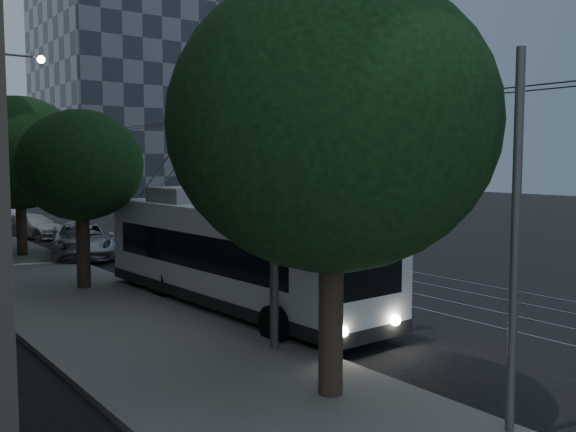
# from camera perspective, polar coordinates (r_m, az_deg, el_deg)

# --- Properties ---
(ground) EXTENTS (120.00, 120.00, 0.00)m
(ground) POSITION_cam_1_polar(r_m,az_deg,el_deg) (21.32, 4.70, -6.74)
(ground) COLOR black
(ground) RESTS_ON ground
(tram_rails) EXTENTS (4.52, 90.00, 0.02)m
(tram_rails) POSITION_cam_1_polar(r_m,az_deg,el_deg) (39.45, -11.96, -1.40)
(tram_rails) COLOR gray
(tram_rails) RESTS_ON ground
(overhead_wires) EXTENTS (2.23, 90.00, 6.00)m
(overhead_wires) POSITION_cam_1_polar(r_m,az_deg,el_deg) (36.75, -22.72, 3.27)
(overhead_wires) COLOR black
(overhead_wires) RESTS_ON ground
(building_distant_right) EXTENTS (22.00, 18.00, 24.00)m
(building_distant_right) POSITION_cam_1_polar(r_m,az_deg,el_deg) (77.87, -12.50, 10.53)
(building_distant_right) COLOR #393C48
(building_distant_right) RESTS_ON ground
(trolleybus) EXTENTS (2.88, 11.65, 5.63)m
(trolleybus) POSITION_cam_1_polar(r_m,az_deg,el_deg) (18.74, -5.03, -3.42)
(trolleybus) COLOR silver
(trolleybus) RESTS_ON ground
(pickup_silver) EXTENTS (4.04, 6.00, 1.53)m
(pickup_silver) POSITION_cam_1_polar(r_m,az_deg,el_deg) (29.87, -17.79, -2.10)
(pickup_silver) COLOR #A1A3A8
(pickup_silver) RESTS_ON ground
(car_white_a) EXTENTS (2.72, 3.93, 1.24)m
(car_white_a) POSITION_cam_1_polar(r_m,az_deg,el_deg) (34.54, -17.63, -1.40)
(car_white_a) COLOR #BDBCC1
(car_white_a) RESTS_ON ground
(car_white_b) EXTENTS (3.40, 4.86, 1.31)m
(car_white_b) POSITION_cam_1_polar(r_m,az_deg,el_deg) (38.34, -21.68, -0.86)
(car_white_b) COLOR silver
(car_white_b) RESTS_ON ground
(car_white_c) EXTENTS (2.79, 4.65, 1.45)m
(car_white_c) POSITION_cam_1_polar(r_m,az_deg,el_deg) (43.33, -23.76, -0.20)
(car_white_c) COLOR #AFAFB3
(car_white_c) RESTS_ON ground
(tree_0) EXTENTS (5.75, 5.75, 7.56)m
(tree_0) POSITION_cam_1_polar(r_m,az_deg,el_deg) (11.24, 3.93, 8.17)
(tree_0) COLOR #2F231A
(tree_0) RESTS_ON ground
(tree_1) EXTENTS (4.01, 4.01, 5.98)m
(tree_1) POSITION_cam_1_polar(r_m,az_deg,el_deg) (21.92, -17.93, 4.27)
(tree_1) COLOR #2F231A
(tree_1) RESTS_ON ground
(tree_2) EXTENTS (5.49, 5.49, 7.11)m
(tree_2) POSITION_cam_1_polar(r_m,az_deg,el_deg) (30.41, -22.80, 5.18)
(tree_2) COLOR #2F231A
(tree_2) RESTS_ON ground
(streetlamp_near) EXTENTS (2.32, 0.44, 9.52)m
(streetlamp_near) POSITION_cam_1_polar(r_m,az_deg,el_deg) (14.35, 0.08, 10.71)
(streetlamp_near) COLOR #545456
(streetlamp_near) RESTS_ON ground
(streetlamp_far) EXTENTS (2.54, 0.44, 10.57)m
(streetlamp_far) POSITION_cam_1_polar(r_m,az_deg,el_deg) (39.31, -23.48, 7.51)
(streetlamp_far) COLOR #545456
(streetlamp_far) RESTS_ON ground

